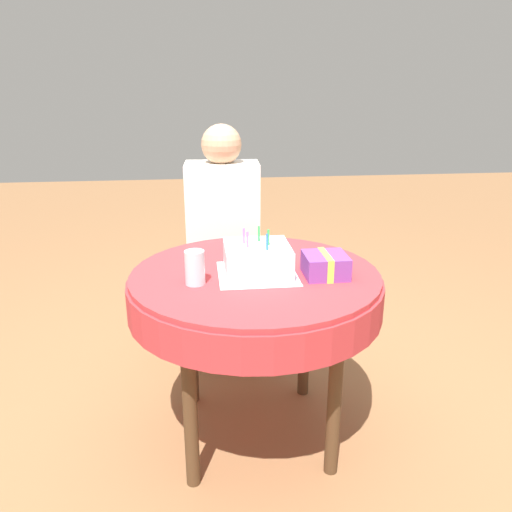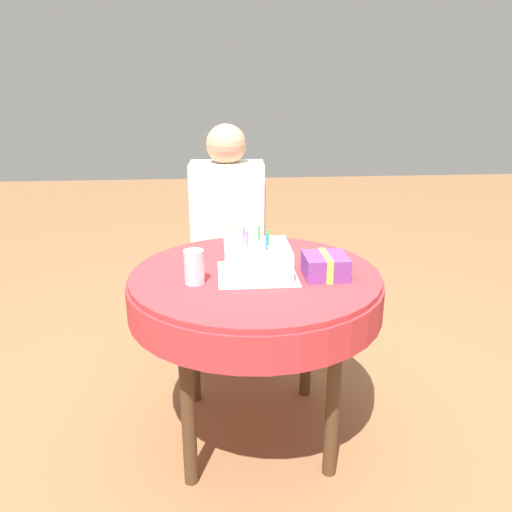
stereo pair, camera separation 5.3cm
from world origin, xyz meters
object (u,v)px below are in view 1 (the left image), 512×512
at_px(person, 223,221).
at_px(gift_box, 325,265).
at_px(drinking_glass, 195,268).
at_px(chair, 224,257).
at_px(birthday_cake, 257,259).

xyz_separation_m(person, gift_box, (0.33, -0.79, 0.03)).
bearing_deg(drinking_glass, chair, 81.01).
distance_m(chair, gift_box, 0.98).
height_order(drinking_glass, gift_box, drinking_glass).
xyz_separation_m(person, drinking_glass, (-0.14, -0.82, 0.05)).
relative_size(person, birthday_cake, 5.09).
distance_m(chair, drinking_glass, 0.96).
distance_m(chair, person, 0.24).
xyz_separation_m(chair, person, (-0.00, -0.09, 0.23)).
bearing_deg(person, birthday_cake, -80.82).
distance_m(person, gift_box, 0.86).
distance_m(birthday_cake, gift_box, 0.25).
relative_size(chair, birthday_cake, 3.77).
bearing_deg(person, chair, 90.00).
bearing_deg(gift_box, drinking_glass, -176.93).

